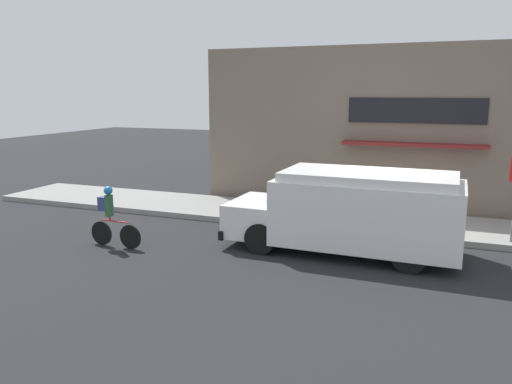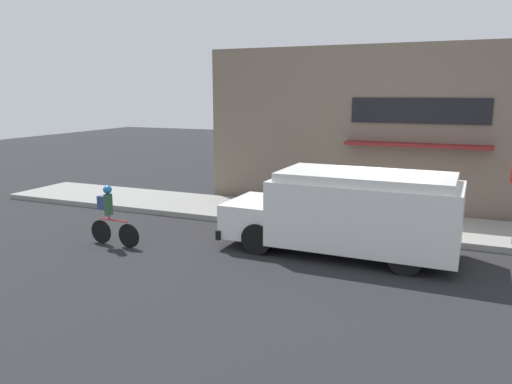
{
  "view_description": "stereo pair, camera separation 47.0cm",
  "coord_description": "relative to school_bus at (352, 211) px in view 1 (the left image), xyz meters",
  "views": [
    {
      "loc": [
        1.4,
        -13.56,
        3.96
      ],
      "look_at": [
        -3.76,
        -0.2,
        1.1
      ],
      "focal_mm": 35.0,
      "sensor_mm": 36.0,
      "label": 1
    },
    {
      "loc": [
        1.83,
        -13.38,
        3.96
      ],
      "look_at": [
        -3.76,
        -0.2,
        1.1
      ],
      "focal_mm": 35.0,
      "sensor_mm": 36.0,
      "label": 2
    }
  ],
  "objects": [
    {
      "name": "cyclist",
      "position": [
        -5.93,
        -1.73,
        -0.28
      ],
      "size": [
        1.56,
        0.23,
        1.6
      ],
      "rotation": [
        0.0,
        0.0,
        -0.04
      ],
      "color": "black",
      "rests_on": "ground_plane"
    },
    {
      "name": "school_bus",
      "position": [
        0.0,
        0.0,
        0.0
      ],
      "size": [
        5.81,
        2.72,
        2.07
      ],
      "rotation": [
        0.0,
        0.0,
        -0.02
      ],
      "color": "white",
      "rests_on": "ground_plane"
    },
    {
      "name": "storefront",
      "position": [
        0.71,
        4.75,
        1.66
      ],
      "size": [
        13.85,
        0.8,
        5.49
      ],
      "color": "#756656",
      "rests_on": "ground_plane"
    },
    {
      "name": "ground_plane",
      "position": [
        0.7,
        1.47,
        -1.08
      ],
      "size": [
        70.0,
        70.0,
        0.0
      ],
      "primitive_type": "plane",
      "color": "#232326"
    },
    {
      "name": "trash_bin",
      "position": [
        -2.68,
        3.11,
        -0.52
      ],
      "size": [
        0.61,
        0.61,
        0.76
      ],
      "color": "#2D5138",
      "rests_on": "sidewalk"
    },
    {
      "name": "sidewalk",
      "position": [
        0.7,
        2.92,
        -0.99
      ],
      "size": [
        28.0,
        2.9,
        0.17
      ],
      "color": "gray",
      "rests_on": "ground_plane"
    }
  ]
}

